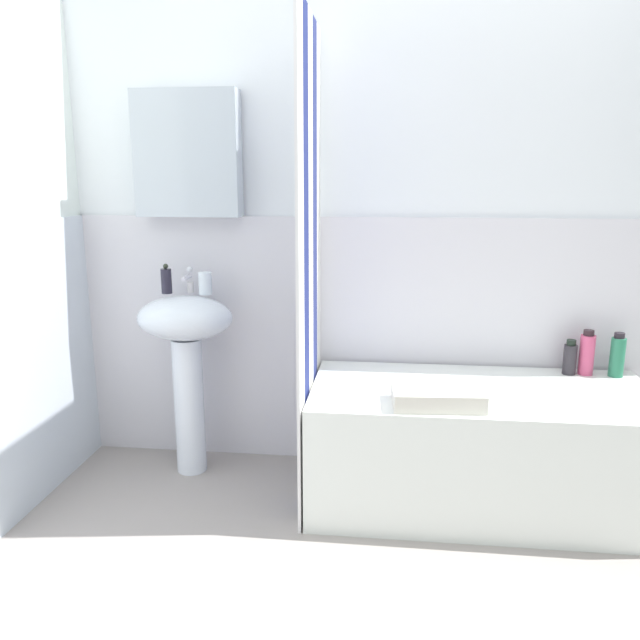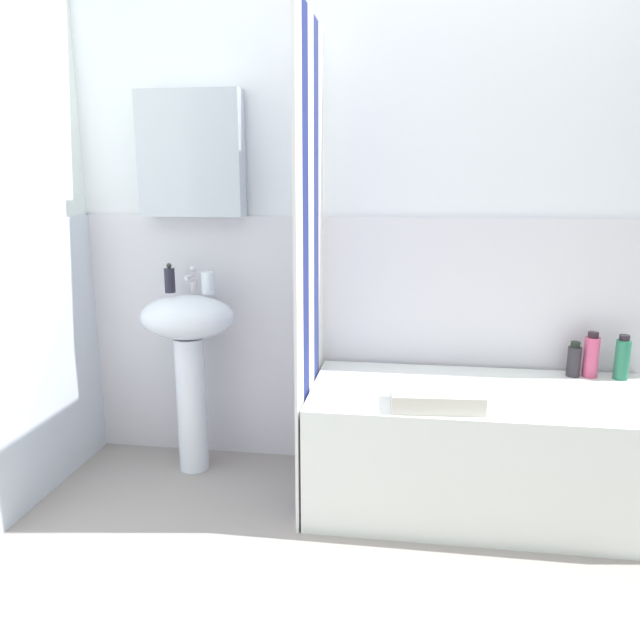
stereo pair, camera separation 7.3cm
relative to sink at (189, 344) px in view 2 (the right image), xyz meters
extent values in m
cube|color=white|center=(0.97, 0.24, 0.58)|extent=(3.60, 0.05, 2.40)
cube|color=silver|center=(0.97, 0.21, -0.02)|extent=(3.60, 0.02, 1.20)
cube|color=silver|center=(0.00, 0.15, 0.86)|extent=(0.48, 0.12, 0.56)
cylinder|color=white|center=(0.00, 0.00, -0.30)|extent=(0.14, 0.14, 0.65)
ellipsoid|color=white|center=(0.00, 0.00, 0.13)|extent=(0.44, 0.34, 0.20)
cylinder|color=silver|center=(0.00, 0.10, 0.25)|extent=(0.03, 0.03, 0.05)
cylinder|color=silver|center=(0.00, 0.05, 0.31)|extent=(0.02, 0.10, 0.02)
sphere|color=silver|center=(0.00, 0.10, 0.34)|extent=(0.03, 0.03, 0.03)
cylinder|color=#262331|center=(-0.10, 0.07, 0.28)|extent=(0.05, 0.05, 0.11)
sphere|color=#282E22|center=(-0.10, 0.07, 0.35)|extent=(0.02, 0.02, 0.02)
cylinder|color=silver|center=(0.08, 0.06, 0.28)|extent=(0.06, 0.06, 0.10)
cube|color=white|center=(1.32, -0.15, -0.37)|extent=(1.42, 0.68, 0.51)
cube|color=white|center=(0.60, -0.42, 0.38)|extent=(0.01, 0.14, 2.00)
cube|color=navy|center=(0.60, -0.29, 0.38)|extent=(0.01, 0.14, 2.00)
cube|color=white|center=(0.60, -0.15, 0.38)|extent=(0.01, 0.14, 2.00)
cube|color=navy|center=(0.60, -0.01, 0.38)|extent=(0.01, 0.14, 2.00)
cube|color=white|center=(0.60, 0.12, 0.38)|extent=(0.01, 0.14, 2.00)
cylinder|color=#287352|center=(1.94, 0.10, -0.02)|extent=(0.06, 0.06, 0.18)
cylinder|color=black|center=(1.94, 0.10, 0.08)|extent=(0.04, 0.04, 0.02)
cylinder|color=#CB4871|center=(1.81, 0.11, -0.02)|extent=(0.07, 0.07, 0.18)
cylinder|color=#2C1C21|center=(1.81, 0.11, 0.08)|extent=(0.05, 0.05, 0.02)
cylinder|color=#2C282E|center=(1.74, 0.11, -0.04)|extent=(0.06, 0.06, 0.13)
cylinder|color=black|center=(1.74, 0.11, 0.04)|extent=(0.04, 0.04, 0.02)
cube|color=silver|center=(1.12, -0.36, -0.08)|extent=(0.36, 0.23, 0.07)
camera|label=1|loc=(0.93, -2.68, 0.75)|focal=34.91mm
camera|label=2|loc=(1.00, -2.67, 0.75)|focal=34.91mm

